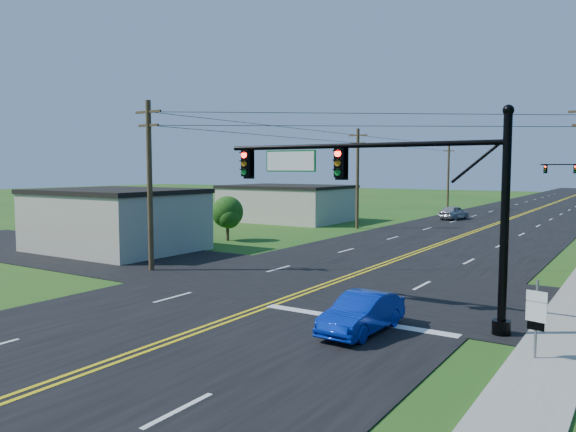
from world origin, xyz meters
The scene contains 13 objects.
ground centered at (0.00, 0.00, 0.00)m, with size 260.00×260.00×0.00m, color #1B4D16.
road_main centered at (0.00, 50.00, 0.02)m, with size 16.00×220.00×0.04m, color black.
road_cross centered at (0.00, 12.00, 0.02)m, with size 70.00×10.00×0.04m, color black.
signal_mast_main centered at (4.34, 8.00, 4.75)m, with size 11.30×0.60×7.48m.
cream_bldg_near centered at (-17.00, 14.00, 2.06)m, with size 10.20×8.20×4.10m.
cream_bldg_far centered at (-19.00, 38.00, 1.86)m, with size 12.20×9.20×3.70m.
utility_pole_left_a centered at (-9.50, 10.00, 4.72)m, with size 1.80×0.28×9.00m.
utility_pole_left_b centered at (-9.50, 35.00, 4.72)m, with size 1.80×0.28×9.00m.
utility_pole_left_c centered at (-9.50, 62.00, 4.72)m, with size 1.80×0.28×9.00m.
tree_left centered at (-14.00, 22.00, 2.16)m, with size 2.40×2.40×3.37m.
blue_car centered at (4.85, 5.75, 0.64)m, with size 1.36×3.91×1.29m, color #0827AD.
distant_car centered at (-4.71, 48.48, 0.74)m, with size 1.74×4.33×1.48m, color #A8A9AD.
route_sign centered at (10.15, 5.98, 1.36)m, with size 0.58×0.15×2.33m.
Camera 1 is at (12.68, -10.90, 5.47)m, focal length 35.00 mm.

